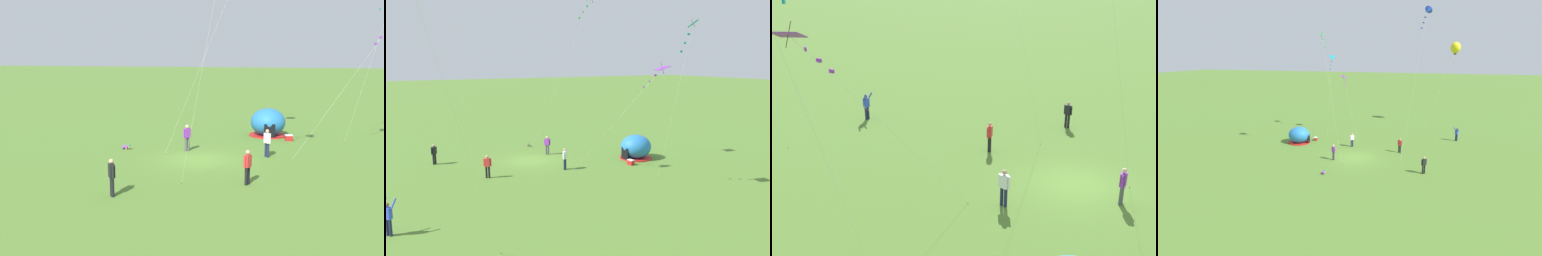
# 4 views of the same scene
# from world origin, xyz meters

# --- Properties ---
(ground_plane) EXTENTS (300.00, 300.00, 0.00)m
(ground_plane) POSITION_xyz_m (0.00, 0.00, 0.00)
(ground_plane) COLOR #517A2D
(popup_tent) EXTENTS (2.81, 2.81, 2.10)m
(popup_tent) POSITION_xyz_m (-8.49, 3.72, 1.00)
(popup_tent) COLOR #2672BF
(popup_tent) RESTS_ON ground
(cooler_box) EXTENTS (0.46, 0.59, 0.44)m
(cooler_box) POSITION_xyz_m (-6.83, 5.28, 0.22)
(cooler_box) COLOR red
(cooler_box) RESTS_ON ground
(toddler_crawling) EXTENTS (0.34, 0.55, 0.32)m
(toddler_crawling) POSITION_xyz_m (-1.76, -5.20, 0.18)
(toddler_crawling) COLOR purple
(toddler_crawling) RESTS_ON ground
(person_center_field) EXTENTS (0.47, 0.43, 1.72)m
(person_center_field) POSITION_xyz_m (-2.12, -1.20, 0.96)
(person_center_field) COLOR #4C4C51
(person_center_field) RESTS_ON ground
(person_far_back) EXTENTS (0.46, 0.43, 1.72)m
(person_far_back) POSITION_xyz_m (-1.42, 3.91, 0.96)
(person_far_back) COLOR #1E2347
(person_far_back) RESTS_ON ground
(person_with_toddler) EXTENTS (0.53, 0.39, 1.72)m
(person_with_toddler) POSITION_xyz_m (4.56, 3.20, 0.96)
(person_with_toddler) COLOR black
(person_with_toddler) RESTS_ON ground
(person_strolling) EXTENTS (0.50, 0.41, 1.72)m
(person_strolling) POSITION_xyz_m (7.52, -2.55, 0.96)
(person_strolling) COLOR black
(person_strolling) RESTS_ON ground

